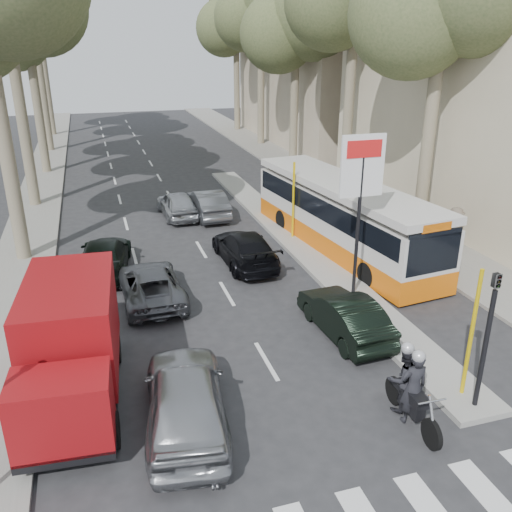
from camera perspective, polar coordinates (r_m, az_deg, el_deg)
The scene contains 24 objects.
ground at distance 14.12m, azimuth 7.28°, elevation -14.53°, with size 120.00×120.00×0.00m, color #28282B.
sidewalk_right at distance 38.68m, azimuth 3.98°, elevation 9.46°, with size 3.20×70.00×0.12m, color gray.
median_left at distance 39.27m, azimuth -21.27°, elevation 8.22°, with size 2.40×64.00×0.12m, color gray.
traffic_island at distance 24.24m, azimuth 3.85°, elevation 1.90°, with size 1.50×26.00×0.16m, color gray.
building_far at distance 48.76m, azimuth 8.38°, elevation 21.26°, with size 11.00×20.00×16.00m, color #B7A88E.
billboard at distance 17.94m, azimuth 10.93°, elevation 6.49°, with size 1.50×12.10×5.60m.
traffic_light_island at distance 13.36m, azimuth 23.43°, elevation -6.09°, with size 0.16×0.41×3.60m.
tree_l_c at distance 38.52m, azimuth -23.08°, elevation 22.82°, with size 7.40×7.20×13.71m.
tree_l_e at distance 54.51m, azimuth -21.97°, elevation 22.96°, with size 7.40×7.20×14.49m.
tree_r_c at distance 38.99m, azimuth 4.40°, elevation 23.80°, with size 7.40×7.20×13.32m.
tree_r_d at distance 46.64m, azimuth 0.67°, elevation 25.23°, with size 7.40×7.20×14.88m.
tree_r_e at distance 54.30m, azimuth -2.02°, elevation 24.02°, with size 7.40×7.20×14.10m.
silver_hatchback at distance 12.80m, azimuth -7.42°, elevation -14.60°, with size 1.82×4.53×1.54m, color #9B9DA3.
dark_hatchback at distance 16.54m, azimuth 9.29°, elevation -6.16°, with size 1.37×3.92×1.29m, color black.
queue_car_a at distance 18.79m, azimuth -11.05°, elevation -2.92°, with size 1.97×4.27×1.19m, color #4F5257.
queue_car_b at distance 21.43m, azimuth -1.19°, elevation 0.84°, with size 1.83×4.50×1.30m, color black.
queue_car_c at distance 27.49m, azimuth -8.30°, elevation 5.42°, with size 1.56×3.88×1.32m, color #9DA0A4.
queue_car_d at distance 27.38m, azimuth -5.09°, elevation 5.54°, with size 1.44×4.12×1.36m, color #52555A.
queue_car_e at distance 21.48m, azimuth -15.67°, elevation 0.02°, with size 1.81×4.45×1.29m, color black.
red_truck at distance 13.91m, azimuth -18.90°, elevation -8.75°, with size 2.44×5.58×2.90m.
city_bus at distance 22.91m, azimuth 9.07°, elevation 4.36°, with size 3.70×11.41×2.95m.
motorcycle at distance 13.35m, azimuth 15.78°, elevation -12.94°, with size 0.84×2.33×1.98m.
pedestrian_near at distance 25.82m, azimuth 11.92°, elevation 4.93°, with size 1.06×0.52×1.81m, color #403550.
pedestrian_far at distance 23.82m, azimuth 20.14°, elevation 2.67°, with size 1.20×0.53×1.86m, color #665A4C.
Camera 1 is at (-4.95, -10.27, 8.34)m, focal length 38.00 mm.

